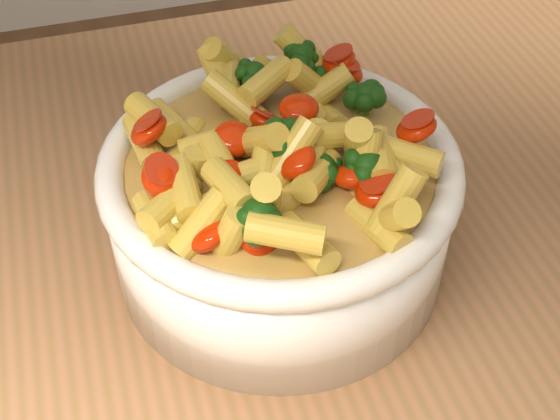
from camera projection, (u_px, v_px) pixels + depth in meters
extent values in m
cube|color=#A46B46|center=(397.00, 296.00, 0.57)|extent=(1.20, 0.80, 0.04)
cylinder|color=white|center=(280.00, 215.00, 0.54)|extent=(0.23, 0.23, 0.09)
ellipsoid|color=white|center=(280.00, 243.00, 0.56)|extent=(0.21, 0.21, 0.03)
torus|color=white|center=(280.00, 165.00, 0.51)|extent=(0.24, 0.24, 0.02)
ellipsoid|color=gold|center=(280.00, 165.00, 0.51)|extent=(0.21, 0.21, 0.02)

